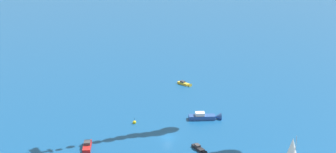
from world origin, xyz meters
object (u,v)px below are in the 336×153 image
sailboat_offshore (292,152)px  motorboat_trailing (87,148)px  motorboat_inshore (200,149)px  motorboat_far_stbd (185,84)px  motorboat_near_centre (206,117)px  marker_buoy (134,122)px

sailboat_offshore → motorboat_trailing: sailboat_offshore is taller
motorboat_inshore → motorboat_far_stbd: bearing=-31.8°
motorboat_near_centre → marker_buoy: bearing=64.8°
motorboat_near_centre → motorboat_far_stbd: 34.42m
motorboat_inshore → motorboat_trailing: (17.36, 25.51, 0.19)m
motorboat_inshore → marker_buoy: (25.86, 5.73, -0.06)m
motorboat_far_stbd → motorboat_near_centre: bearing=155.4°
motorboat_trailing → marker_buoy: (8.50, -19.78, -0.25)m
motorboat_inshore → motorboat_near_centre: bearing=-43.3°
motorboat_near_centre → motorboat_trailing: motorboat_near_centre is taller
motorboat_far_stbd → sailboat_offshore: bearing=167.3°
motorboat_near_centre → motorboat_inshore: motorboat_near_centre is taller
motorboat_trailing → motorboat_inshore: bearing=-124.2°
motorboat_inshore → sailboat_offshore: sailboat_offshore is taller
motorboat_far_stbd → motorboat_trailing: 62.59m
motorboat_far_stbd → marker_buoy: marker_buoy is taller
motorboat_near_centre → sailboat_offshore: bearing=178.7°
marker_buoy → motorboat_trailing: bearing=113.3°
motorboat_far_stbd → motorboat_trailing: (-30.01, 54.92, 0.14)m
sailboat_offshore → motorboat_trailing: 54.35m
motorboat_near_centre → marker_buoy: 23.03m
motorboat_near_centre → motorboat_far_stbd: (31.31, -14.31, -0.32)m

